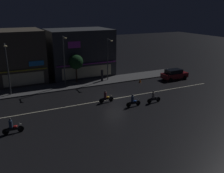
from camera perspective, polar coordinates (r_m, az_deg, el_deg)
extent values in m
plane|color=black|center=(31.59, 0.62, -2.83)|extent=(140.00, 140.00, 0.00)
cube|color=beige|center=(31.59, 0.62, -2.82)|extent=(30.71, 0.16, 0.01)
cube|color=#4C4C4F|center=(38.40, -4.61, 0.97)|extent=(32.33, 3.86, 0.14)
cube|color=#4C443A|center=(41.12, -20.70, 6.62)|extent=(7.04, 8.09, 7.96)
cube|color=yellow|center=(37.34, -19.80, 3.51)|extent=(6.68, 0.24, 0.12)
cube|color=#268CF2|center=(37.45, -17.03, 5.13)|extent=(2.13, 0.08, 0.71)
cube|color=beige|center=(37.71, -19.61, 1.62)|extent=(5.63, 0.06, 1.80)
cube|color=#383A3F|center=(42.81, -7.58, 7.84)|extent=(10.39, 7.53, 7.73)
cube|color=#D83FD8|center=(39.45, -5.69, 5.19)|extent=(9.87, 0.24, 0.12)
cube|color=#D83FD8|center=(38.32, -8.70, 9.49)|extent=(1.94, 0.08, 0.99)
cube|color=beige|center=(39.80, -5.67, 3.38)|extent=(8.32, 0.06, 1.80)
cylinder|color=#47494C|center=(34.45, -22.89, 3.59)|extent=(0.16, 0.16, 6.73)
cube|color=#47494C|center=(33.19, -23.48, 8.81)|extent=(0.10, 1.40, 0.10)
ellipsoid|color=#F9E099|center=(32.51, -23.39, 8.52)|extent=(0.44, 0.32, 0.20)
cylinder|color=#47494C|center=(36.06, -11.01, 5.66)|extent=(0.16, 0.16, 7.25)
cube|color=#47494C|center=(34.84, -11.04, 11.13)|extent=(0.10, 1.40, 0.10)
ellipsoid|color=#F9E099|center=(34.17, -10.72, 10.89)|extent=(0.44, 0.32, 0.20)
cylinder|color=#47494C|center=(38.70, -1.03, 6.22)|extent=(0.16, 0.16, 6.48)
cube|color=#47494C|center=(37.58, -0.60, 10.73)|extent=(0.10, 1.40, 0.10)
ellipsoid|color=#F9E099|center=(36.96, -0.13, 10.49)|extent=(0.44, 0.32, 0.20)
cylinder|color=#232328|center=(38.64, -2.31, 2.58)|extent=(0.37, 0.37, 1.75)
sphere|color=tan|center=(38.39, -2.33, 4.00)|extent=(0.22, 0.22, 0.22)
cylinder|color=#473323|center=(38.37, -8.19, 2.70)|extent=(0.24, 0.24, 2.27)
sphere|color=#143819|center=(37.91, -8.33, 5.67)|extent=(2.24, 2.24, 2.24)
cube|color=maroon|center=(41.24, 14.22, 2.55)|extent=(4.30, 1.78, 0.76)
cube|color=black|center=(40.94, 14.06, 3.44)|extent=(2.58, 1.57, 0.60)
cube|color=#F9F2CC|center=(43.01, 15.88, 3.17)|extent=(0.08, 0.20, 0.12)
cube|color=#F9F2CC|center=(42.15, 16.96, 2.78)|extent=(0.08, 0.20, 0.12)
cylinder|color=black|center=(42.89, 14.89, 2.54)|extent=(0.62, 0.20, 0.62)
cylinder|color=black|center=(41.61, 16.46, 1.95)|extent=(0.62, 0.20, 0.62)
cylinder|color=black|center=(41.14, 11.87, 2.13)|extent=(0.62, 0.20, 0.62)
cylinder|color=black|center=(39.80, 13.41, 1.50)|extent=(0.62, 0.20, 0.62)
cylinder|color=black|center=(29.54, 6.05, -3.80)|extent=(0.60, 0.08, 0.60)
cylinder|color=black|center=(28.91, 3.85, -4.23)|extent=(0.60, 0.10, 0.60)
cube|color=black|center=(29.19, 4.97, -3.83)|extent=(1.30, 0.14, 0.20)
ellipsoid|color=#1E4CB2|center=(29.20, 5.32, -3.36)|extent=(0.44, 0.26, 0.24)
cube|color=black|center=(29.03, 4.64, -3.62)|extent=(0.56, 0.22, 0.10)
cylinder|color=slate|center=(29.32, 6.00, -2.82)|extent=(0.03, 0.60, 0.03)
sphere|color=white|center=(29.40, 6.14, -2.97)|extent=(0.14, 0.14, 0.14)
cylinder|color=#334766|center=(28.92, 4.74, -2.86)|extent=(0.32, 0.32, 0.70)
sphere|color=#333338|center=(28.76, 4.76, -2.01)|extent=(0.22, 0.22, 0.22)
cylinder|color=black|center=(30.61, -0.20, -2.92)|extent=(0.60, 0.08, 0.60)
cylinder|color=black|center=(30.10, -2.43, -3.30)|extent=(0.60, 0.10, 0.60)
cube|color=black|center=(30.32, -1.31, -2.93)|extent=(1.30, 0.14, 0.20)
ellipsoid|color=gold|center=(30.32, -0.97, -2.48)|extent=(0.44, 0.26, 0.24)
cube|color=black|center=(30.19, -1.65, -2.72)|extent=(0.56, 0.22, 0.10)
cylinder|color=slate|center=(30.40, -0.28, -1.96)|extent=(0.03, 0.60, 0.03)
sphere|color=white|center=(30.47, -0.13, -2.11)|extent=(0.14, 0.14, 0.14)
cylinder|color=brown|center=(30.07, -1.57, -1.99)|extent=(0.32, 0.32, 0.70)
sphere|color=#333338|center=(29.92, -1.58, -1.16)|extent=(0.22, 0.22, 0.22)
cylinder|color=black|center=(31.06, 10.61, -2.92)|extent=(0.60, 0.08, 0.60)
cylinder|color=black|center=(30.35, 8.63, -3.31)|extent=(0.60, 0.10, 0.60)
cube|color=black|center=(30.67, 9.64, -2.94)|extent=(1.30, 0.14, 0.20)
ellipsoid|color=black|center=(30.70, 9.97, -2.50)|extent=(0.44, 0.26, 0.24)
cube|color=black|center=(30.50, 9.35, -2.74)|extent=(0.56, 0.22, 0.10)
cylinder|color=slate|center=(30.85, 10.59, -1.98)|extent=(0.03, 0.60, 0.03)
sphere|color=white|center=(30.93, 10.72, -2.13)|extent=(0.14, 0.14, 0.14)
cylinder|color=gray|center=(30.40, 9.46, -2.02)|extent=(0.32, 0.32, 0.70)
sphere|color=#333338|center=(30.25, 9.51, -1.19)|extent=(0.22, 0.22, 0.22)
cylinder|color=black|center=(24.92, -20.32, -9.11)|extent=(0.60, 0.08, 0.60)
cylinder|color=black|center=(24.88, -23.32, -9.53)|extent=(0.60, 0.10, 0.60)
cube|color=black|center=(24.85, -21.84, -9.11)|extent=(1.30, 0.14, 0.20)
ellipsoid|color=red|center=(24.76, -21.44, -8.59)|extent=(0.44, 0.26, 0.24)
cube|color=black|center=(24.78, -22.34, -8.87)|extent=(0.56, 0.22, 0.10)
cylinder|color=slate|center=(24.68, -20.57, -7.98)|extent=(0.03, 0.60, 0.03)
sphere|color=white|center=(24.73, -20.33, -8.16)|extent=(0.14, 0.14, 0.14)
cylinder|color=#334766|center=(24.61, -22.34, -8.01)|extent=(0.32, 0.32, 0.70)
sphere|color=#333338|center=(24.43, -22.46, -7.04)|extent=(0.22, 0.22, 0.22)
cone|color=orange|center=(38.65, 6.50, 1.35)|extent=(0.36, 0.36, 0.55)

